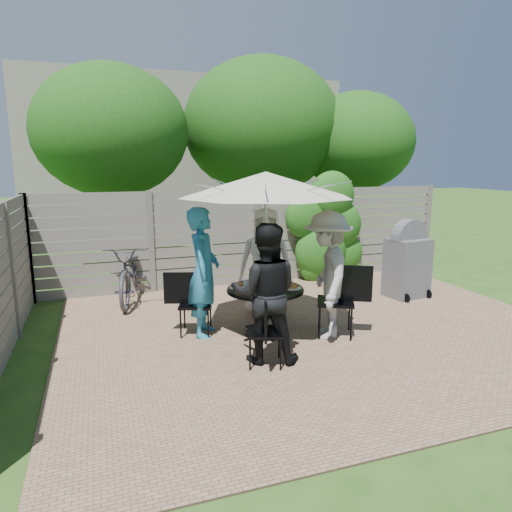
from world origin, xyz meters
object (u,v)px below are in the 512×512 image
object	(u,v)px
glass_front	(273,288)
coffee_cup	(272,280)
person_right	(327,275)
plate_right	(292,286)
plate_front	(265,294)
glass_back	(258,278)
glass_left	(246,285)
person_front	(265,294)
syrup_jug	(261,281)
chair_front	(265,345)
plate_left	(239,286)
person_back	(265,263)
person_left	(204,273)
umbrella	(266,184)
chair_left	(195,316)
bicycle	(132,272)
chair_back	(265,296)
bbq_grill	(407,262)
plate_back	(265,280)
patio_table	(265,302)
glass_right	(284,281)
chair_right	(336,315)

from	to	relation	value
glass_front	coffee_cup	xyz separation A→B (m)	(0.16, 0.45, -0.01)
person_right	plate_right	bearing A→B (deg)	-90.00
plate_front	glass_back	size ratio (longest dim) A/B	1.86
glass_left	plate_right	bearing A→B (deg)	-10.68
person_front	syrup_jug	xyz separation A→B (m)	(0.25, 0.85, -0.08)
chair_front	person_front	bearing A→B (deg)	-1.32
person_front	glass_left	xyz separation A→B (m)	(0.01, 0.77, -0.09)
plate_left	glass_front	distance (m)	0.53
person_back	syrup_jug	xyz separation A→B (m)	(-0.33, -0.71, -0.09)
person_left	umbrella	bearing A→B (deg)	-90.00
plate_left	coffee_cup	world-z (taller)	coffee_cup
person_right	chair_left	bearing A→B (deg)	-89.98
chair_left	person_right	bearing A→B (deg)	-2.11
glass_front	glass_left	bearing A→B (deg)	136.71
chair_front	plate_front	distance (m)	0.75
umbrella	bicycle	size ratio (longest dim) A/B	1.52
chair_back	plate_left	distance (m)	1.11
chair_back	chair_left	bearing A→B (deg)	-48.20
person_right	glass_front	size ratio (longest dim) A/B	12.29
glass_back	bbq_grill	world-z (taller)	bbq_grill
chair_left	person_right	world-z (taller)	person_right
glass_back	syrup_jug	distance (m)	0.21
person_front	plate_back	size ratio (longest dim) A/B	6.42
patio_table	syrup_jug	bearing A→B (deg)	119.91
coffee_cup	bbq_grill	distance (m)	2.90
plate_front	chair_back	bearing A→B (deg)	69.75
plate_front	bicycle	world-z (taller)	bicycle
person_front	plate_back	xyz separation A→B (m)	(0.41, 1.12, -0.14)
glass_right	bbq_grill	distance (m)	2.84
chair_back	coffee_cup	xyz separation A→B (m)	(-0.16, -0.73, 0.46)
coffee_cup	bicycle	xyz separation A→B (m)	(-1.77, 2.09, -0.23)
chair_left	person_right	xyz separation A→B (m)	(1.68, -0.62, 0.59)
plate_back	plate_right	world-z (taller)	same
chair_left	person_left	world-z (taller)	person_left
syrup_jug	bbq_grill	xyz separation A→B (m)	(3.01, 0.84, -0.12)
plate_right	bbq_grill	bearing A→B (deg)	21.32
glass_left	person_right	bearing A→B (deg)	-14.79
bicycle	patio_table	bearing A→B (deg)	-41.95
plate_front	plate_right	xyz separation A→B (m)	(0.46, 0.21, 0.00)
chair_back	glass_left	distance (m)	1.20
plate_back	glass_left	xyz separation A→B (m)	(-0.40, -0.35, 0.05)
glass_back	glass_right	bearing A→B (deg)	-43.29
person_front	plate_left	xyz separation A→B (m)	(-0.05, 0.90, -0.14)
chair_right	plate_right	bearing A→B (deg)	6.40
chair_right	syrup_jug	bearing A→B (deg)	3.69
patio_table	plate_back	size ratio (longest dim) A/B	5.06
plate_left	person_front	bearing A→B (deg)	-86.84
umbrella	plate_right	world-z (taller)	umbrella
chair_left	bbq_grill	distance (m)	3.94
syrup_jug	bicycle	distance (m)	2.71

